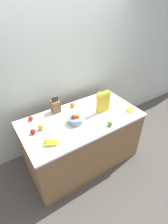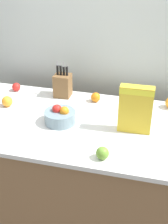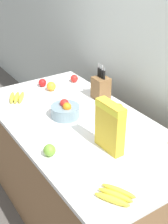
% 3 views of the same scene
% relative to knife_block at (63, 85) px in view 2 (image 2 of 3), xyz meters
% --- Properties ---
extents(ground_plane, '(14.00, 14.00, 0.00)m').
position_rel_knife_block_xyz_m(ground_plane, '(0.23, -0.35, -0.97)').
color(ground_plane, '#514C47').
extents(wall_back, '(9.00, 0.06, 2.60)m').
position_rel_knife_block_xyz_m(wall_back, '(0.23, 0.32, 0.33)').
color(wall_back, silver).
rests_on(wall_back, ground_plane).
extents(counter, '(1.73, 0.91, 0.87)m').
position_rel_knife_block_xyz_m(counter, '(0.23, -0.35, -0.53)').
color(counter, olive).
rests_on(counter, ground_plane).
extents(knife_block, '(0.12, 0.12, 0.29)m').
position_rel_knife_block_xyz_m(knife_block, '(0.00, 0.00, 0.00)').
color(knife_block, brown).
rests_on(knife_block, counter).
extents(cereal_box, '(0.21, 0.07, 0.31)m').
position_rel_knife_block_xyz_m(cereal_box, '(0.60, -0.37, 0.08)').
color(cereal_box, gold).
rests_on(cereal_box, counter).
extents(fruit_bowl, '(0.21, 0.21, 0.13)m').
position_rel_knife_block_xyz_m(fruit_bowl, '(0.11, -0.39, -0.04)').
color(fruit_bowl, gray).
rests_on(fruit_bowl, counter).
extents(apple_near_bananas, '(0.07, 0.07, 0.07)m').
position_rel_knife_block_xyz_m(apple_near_bananas, '(0.46, -0.70, -0.06)').
color(apple_near_bananas, '#6B9E33').
rests_on(apple_near_bananas, counter).
extents(apple_rightmost, '(0.07, 0.07, 0.07)m').
position_rel_knife_block_xyz_m(apple_rightmost, '(-0.39, -0.01, -0.06)').
color(apple_rightmost, red).
rests_on(apple_rightmost, counter).
extents(orange_near_bowl, '(0.07, 0.07, 0.07)m').
position_rel_knife_block_xyz_m(orange_near_bowl, '(0.27, -0.03, -0.06)').
color(orange_near_bowl, orange).
rests_on(orange_near_bowl, counter).
extents(orange_front_center, '(0.08, 0.08, 0.08)m').
position_rel_knife_block_xyz_m(orange_front_center, '(-0.34, -0.27, -0.05)').
color(orange_front_center, orange).
rests_on(orange_front_center, counter).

